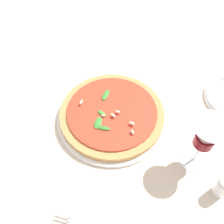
# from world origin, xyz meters

# --- Properties ---
(ground_plane) EXTENTS (6.00, 6.00, 0.00)m
(ground_plane) POSITION_xyz_m (0.00, 0.00, 0.00)
(ground_plane) COLOR beige
(pizza_arugula_main) EXTENTS (0.33, 0.33, 0.05)m
(pizza_arugula_main) POSITION_xyz_m (0.03, -0.03, 0.02)
(pizza_arugula_main) COLOR white
(pizza_arugula_main) RESTS_ON ground_plane
(wine_glass) EXTENTS (0.09, 0.09, 0.17)m
(wine_glass) POSITION_xyz_m (-0.23, -0.06, 0.12)
(wine_glass) COLOR white
(wine_glass) RESTS_ON ground_plane
(shaker_pepper) EXTENTS (0.03, 0.03, 0.07)m
(shaker_pepper) POSITION_xyz_m (-0.32, -0.01, 0.03)
(shaker_pepper) COLOR silver
(shaker_pepper) RESTS_ON ground_plane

